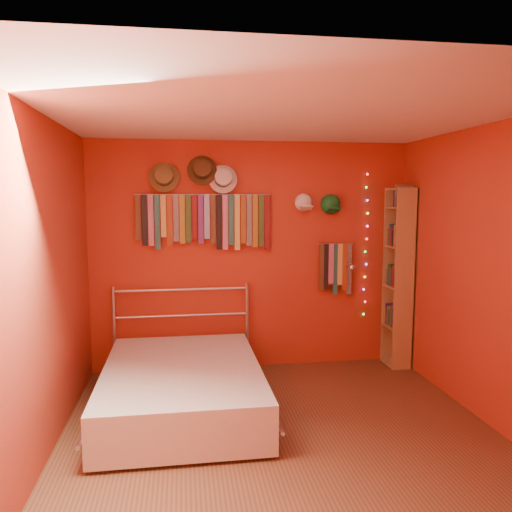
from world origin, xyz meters
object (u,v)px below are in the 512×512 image
reading_lamp (351,267)px  bed (182,387)px  tie_rack (205,219)px  bookshelf (402,276)px

reading_lamp → bed: 2.23m
tie_rack → bed: size_ratio=0.73×
tie_rack → reading_lamp: tie_rack is taller
reading_lamp → bed: size_ratio=0.15×
tie_rack → bookshelf: size_ratio=0.72×
tie_rack → bookshelf: bookshelf is taller
bed → reading_lamp: bearing=25.2°
tie_rack → reading_lamp: bearing=-6.2°
reading_lamp → tie_rack: bearing=173.8°
tie_rack → bookshelf: bearing=-4.1°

